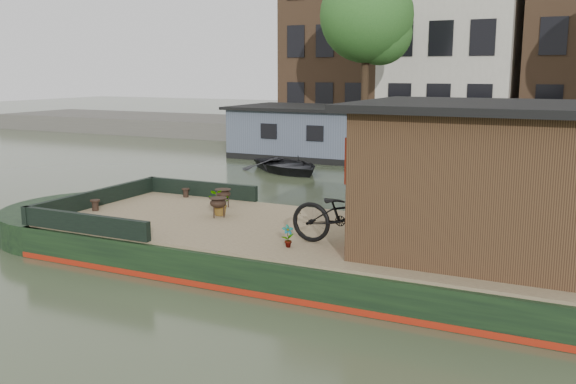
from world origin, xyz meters
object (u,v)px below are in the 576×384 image
at_px(cabin, 480,177).
at_px(potted_plant_a, 288,236).
at_px(bicycle, 349,215).
at_px(brazier_rear, 223,198).
at_px(brazier_front, 218,207).
at_px(dinghy, 287,162).

bearing_deg(cabin, potted_plant_a, -157.81).
relative_size(bicycle, brazier_rear, 5.17).
height_order(bicycle, brazier_front, bicycle).
relative_size(cabin, potted_plant_a, 10.43).
bearing_deg(potted_plant_a, bicycle, 28.98).
bearing_deg(brazier_front, bicycle, -15.83).
xyz_separation_m(bicycle, brazier_rear, (-3.56, 1.76, -0.34)).
relative_size(cabin, bicycle, 1.94).
bearing_deg(brazier_rear, brazier_front, -63.93).
height_order(cabin, potted_plant_a, cabin).
distance_m(bicycle, brazier_front, 3.27).
distance_m(potted_plant_a, dinghy, 12.28).
bearing_deg(dinghy, brazier_front, -127.07).
distance_m(brazier_front, dinghy, 10.15).
height_order(bicycle, potted_plant_a, bicycle).
height_order(brazier_front, brazier_rear, brazier_front).
bearing_deg(potted_plant_a, dinghy, 116.30).
bearing_deg(brazier_front, dinghy, 108.38).
height_order(potted_plant_a, brazier_front, brazier_front).
distance_m(cabin, brazier_front, 5.22).
bearing_deg(brazier_rear, cabin, -11.05).
height_order(cabin, bicycle, cabin).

